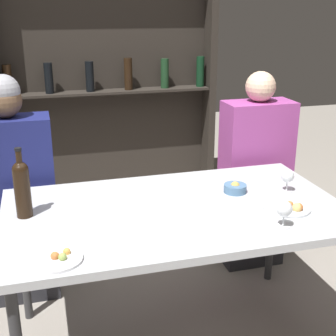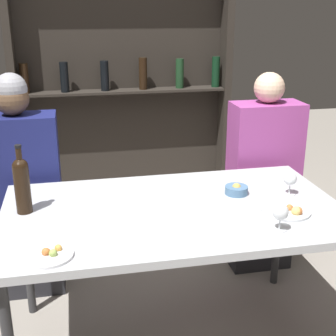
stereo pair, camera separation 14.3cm
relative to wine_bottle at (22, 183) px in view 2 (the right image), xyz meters
The scene contains 10 objects.
dining_table 0.71m from the wine_bottle, ahead, with size 1.57×0.91×0.74m.
wine_rack_wall 2.03m from the wine_bottle, 70.49° to the left, with size 1.81×0.21×2.24m.
wine_bottle is the anchor object (origin of this frame).
wine_glass_0 1.27m from the wine_bottle, ahead, with size 0.06×0.06×0.11m.
wine_glass_1 1.13m from the wine_bottle, 20.88° to the right, with size 0.07×0.07×0.12m.
food_plate_0 0.47m from the wine_bottle, 74.70° to the right, with size 0.19×0.19×0.04m.
food_plate_1 1.20m from the wine_bottle, 12.20° to the right, with size 0.22×0.22×0.05m.
snack_bowl 1.02m from the wine_bottle, ahead, with size 0.11×0.11×0.06m.
seated_person_left 0.60m from the wine_bottle, 97.34° to the left, with size 0.44×0.22×1.30m.
seated_person_right 1.51m from the wine_bottle, 21.13° to the left, with size 0.42×0.22×1.26m.
Camera 2 is at (-0.43, -1.93, 1.63)m, focal length 50.00 mm.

